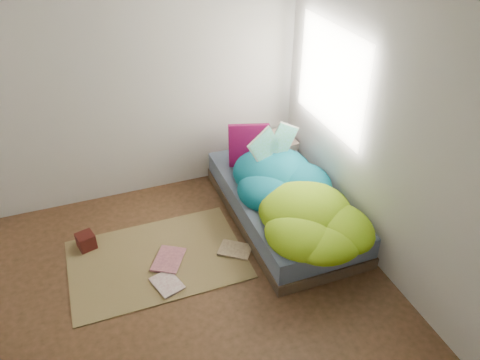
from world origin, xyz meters
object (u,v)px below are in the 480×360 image
at_px(bed, 283,204).
at_px(floor_book_a, 156,289).
at_px(open_book, 275,134).
at_px(floor_book_b, 156,258).
at_px(wooden_box, 86,241).
at_px(pillow_magenta, 249,145).

height_order(bed, floor_book_a, bed).
relative_size(open_book, floor_book_b, 1.50).
height_order(bed, floor_book_b, bed).
distance_m(open_book, wooden_box, 2.12).
xyz_separation_m(pillow_magenta, floor_book_a, (-1.33, -1.19, -0.54)).
bearing_deg(floor_book_a, floor_book_b, 61.62).
xyz_separation_m(bed, floor_book_b, (-1.38, -0.17, -0.14)).
xyz_separation_m(wooden_box, floor_book_a, (0.51, -0.78, -0.07)).
bearing_deg(floor_book_b, open_book, 50.29).
xyz_separation_m(open_book, floor_book_b, (-1.40, -0.47, -0.81)).
relative_size(bed, floor_book_a, 6.87).
distance_m(bed, floor_book_b, 1.40).
bearing_deg(pillow_magenta, floor_book_b, -130.49).
bearing_deg(floor_book_b, wooden_box, 177.11).
bearing_deg(pillow_magenta, floor_book_a, -121.43).
bearing_deg(wooden_box, open_book, 2.13).
bearing_deg(wooden_box, floor_book_b, -34.45).
distance_m(bed, wooden_box, 1.98).
bearing_deg(pillow_magenta, bed, -61.63).
distance_m(pillow_magenta, open_book, 0.45).
height_order(bed, pillow_magenta, pillow_magenta).
relative_size(wooden_box, floor_book_a, 0.53).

